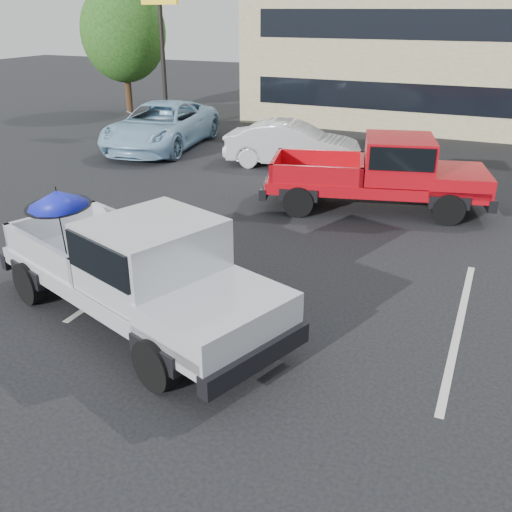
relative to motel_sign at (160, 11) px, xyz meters
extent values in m
plane|color=black|center=(10.00, -14.00, -4.65)|extent=(90.00, 90.00, 0.00)
cube|color=silver|center=(7.00, -12.00, -4.65)|extent=(0.12, 5.00, 0.01)
cube|color=silver|center=(13.00, -12.00, -4.65)|extent=(0.12, 5.00, 0.01)
cube|color=tan|center=(12.00, 7.00, -1.65)|extent=(20.00, 8.00, 6.00)
cube|color=black|center=(12.00, 3.02, -3.15)|extent=(18.00, 0.08, 1.10)
cube|color=black|center=(12.00, 3.02, -0.45)|extent=(18.00, 0.08, 1.10)
cylinder|color=black|center=(0.00, 0.00, -1.65)|extent=(0.18, 0.18, 6.00)
cylinder|color=#332114|center=(-4.00, 3.00, -3.44)|extent=(0.32, 0.32, 2.42)
ellipsoid|color=#164313|center=(-4.00, 3.00, -0.91)|extent=(3.96, 3.96, 4.55)
cylinder|color=black|center=(5.99, -14.15, -4.27)|extent=(0.81, 0.52, 0.76)
cylinder|color=black|center=(6.62, -12.42, -4.27)|extent=(0.81, 0.52, 0.76)
cylinder|color=black|center=(9.38, -15.38, -4.27)|extent=(0.81, 0.52, 0.76)
cylinder|color=black|center=(10.00, -13.65, -4.27)|extent=(0.81, 0.52, 0.76)
cube|color=silver|center=(8.04, -13.92, -3.98)|extent=(5.72, 3.64, 0.28)
cube|color=silver|center=(9.92, -14.60, -3.77)|extent=(2.06, 2.32, 0.46)
cube|color=black|center=(10.63, -14.85, -4.15)|extent=(0.86, 1.91, 0.30)
cube|color=black|center=(5.46, -12.98, -4.15)|extent=(0.84, 1.90, 0.28)
cube|color=silver|center=(8.56, -14.10, -3.30)|extent=(2.18, 2.29, 1.05)
cube|color=black|center=(8.56, -14.10, -3.10)|extent=(2.07, 2.34, 0.55)
cube|color=black|center=(6.68, -13.42, -3.92)|extent=(2.79, 2.51, 0.10)
cube|color=silver|center=(6.98, -12.60, -3.62)|extent=(2.20, 0.88, 0.50)
cube|color=silver|center=(6.38, -14.24, -3.62)|extent=(2.20, 0.88, 0.50)
cube|color=silver|center=(5.65, -13.05, -3.62)|extent=(0.72, 1.76, 0.50)
cube|color=silver|center=(7.71, -13.80, -3.62)|extent=(0.72, 1.76, 0.50)
ellipsoid|color=brown|center=(7.07, -13.65, -3.72)|extent=(0.56, 0.51, 0.30)
cylinder|color=brown|center=(7.27, -13.81, -3.76)|extent=(0.07, 0.07, 0.23)
cylinder|color=brown|center=(7.33, -13.66, -3.76)|extent=(0.07, 0.07, 0.23)
ellipsoid|color=brown|center=(7.22, -13.71, -3.53)|extent=(0.36, 0.34, 0.41)
cylinder|color=red|center=(7.24, -13.71, -3.40)|extent=(0.20, 0.20, 0.04)
sphere|color=brown|center=(7.30, -13.74, -3.30)|extent=(0.22, 0.22, 0.22)
cone|color=black|center=(7.42, -13.78, -3.32)|extent=(0.18, 0.15, 0.10)
cone|color=black|center=(7.26, -13.78, -3.19)|extent=(0.08, 0.08, 0.11)
cone|color=black|center=(7.30, -13.68, -3.19)|extent=(0.08, 0.08, 0.11)
cylinder|color=brown|center=(6.91, -13.59, -3.81)|extent=(0.27, 0.05, 0.09)
cylinder|color=black|center=(6.47, -13.72, -3.35)|extent=(0.02, 0.10, 1.05)
cone|color=#161EC6|center=(6.47, -13.72, -2.80)|extent=(1.10, 1.12, 0.36)
cylinder|color=black|center=(6.47, -13.72, -2.64)|extent=(0.02, 0.02, 0.10)
cylinder|color=black|center=(6.47, -13.72, -2.93)|extent=(1.10, 1.10, 0.09)
cylinder|color=black|center=(8.75, -7.99, -4.27)|extent=(0.80, 0.46, 0.76)
cylinder|color=black|center=(8.30, -6.21, -4.27)|extent=(0.80, 0.46, 0.76)
cylinder|color=black|center=(12.23, -7.11, -4.27)|extent=(0.80, 0.46, 0.76)
cylinder|color=black|center=(11.78, -5.33, -4.27)|extent=(0.80, 0.46, 0.76)
cube|color=#B10913|center=(10.32, -6.65, -3.98)|extent=(5.68, 3.17, 0.28)
cube|color=#B10913|center=(12.25, -6.16, -3.77)|extent=(1.92, 2.22, 0.46)
cube|color=black|center=(12.97, -5.98, -4.15)|extent=(0.67, 1.94, 0.30)
cube|color=black|center=(7.66, -7.32, -4.15)|extent=(0.65, 1.94, 0.28)
cube|color=#B10913|center=(10.85, -6.52, -3.31)|extent=(2.04, 2.18, 1.05)
cube|color=black|center=(10.85, -6.52, -3.11)|extent=(1.92, 2.24, 0.55)
cube|color=black|center=(8.91, -7.00, -3.92)|extent=(2.67, 2.34, 0.10)
cube|color=#B10913|center=(8.70, -6.16, -3.62)|extent=(2.25, 0.66, 0.50)
cube|color=#B10913|center=(9.13, -7.84, -3.62)|extent=(2.25, 0.66, 0.50)
cube|color=#B10913|center=(7.85, -7.27, -3.62)|extent=(0.55, 1.80, 0.50)
cube|color=#B10913|center=(9.98, -6.74, -3.62)|extent=(0.55, 1.80, 0.50)
imported|color=silver|center=(6.89, -3.40, -3.94)|extent=(4.50, 2.14, 1.42)
imported|color=#92BCDA|center=(1.57, -2.86, -3.84)|extent=(3.48, 6.18, 1.63)
camera|label=1|loc=(13.20, -20.76, 0.14)|focal=40.00mm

